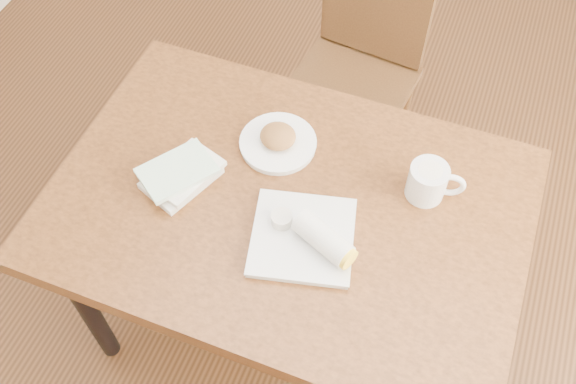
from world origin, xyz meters
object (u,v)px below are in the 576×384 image
(coffee_mug, at_px, (429,181))
(plate_burrito, at_px, (309,237))
(book_stack, at_px, (181,174))
(chair_far, at_px, (360,59))
(plate_scone, at_px, (278,141))
(table, at_px, (288,218))

(coffee_mug, height_order, plate_burrito, coffee_mug)
(plate_burrito, distance_m, book_stack, 0.40)
(chair_far, bearing_deg, coffee_mug, -60.09)
(chair_far, height_order, coffee_mug, chair_far)
(plate_scone, xyz_separation_m, coffee_mug, (0.44, -0.01, 0.03))
(table, xyz_separation_m, plate_burrito, (0.10, -0.10, 0.10))
(plate_scone, height_order, book_stack, plate_scone)
(coffee_mug, distance_m, book_stack, 0.67)
(coffee_mug, xyz_separation_m, plate_burrito, (-0.24, -0.26, -0.03))
(plate_burrito, bearing_deg, plate_scone, 125.38)
(table, distance_m, plate_scone, 0.22)
(chair_far, bearing_deg, plate_burrito, -82.10)
(table, bearing_deg, plate_scone, 119.28)
(plate_scone, height_order, plate_burrito, plate_burrito)
(coffee_mug, relative_size, book_stack, 0.64)
(chair_far, xyz_separation_m, plate_scone, (-0.07, -0.63, 0.22))
(plate_scone, relative_size, coffee_mug, 1.43)
(table, xyz_separation_m, coffee_mug, (0.34, 0.16, 0.13))
(plate_burrito, bearing_deg, table, 134.33)
(table, xyz_separation_m, plate_scone, (-0.10, 0.17, 0.10))
(table, distance_m, plate_burrito, 0.17)
(table, xyz_separation_m, book_stack, (-0.30, -0.03, 0.10))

